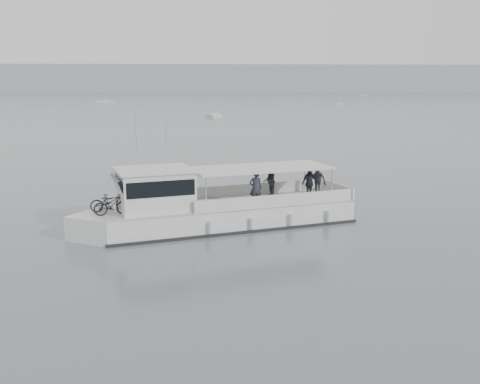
{
  "coord_description": "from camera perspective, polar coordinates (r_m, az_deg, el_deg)",
  "views": [
    {
      "loc": [
        -3.87,
        -24.84,
        6.4
      ],
      "look_at": [
        -2.64,
        -0.63,
        1.6
      ],
      "focal_mm": 40.0,
      "sensor_mm": 36.0,
      "label": 1
    }
  ],
  "objects": [
    {
      "name": "moored_fleet",
      "position": [
        187.48,
        -8.84,
        9.22
      ],
      "size": [
        291.14,
        325.9,
        8.49
      ],
      "color": "white",
      "rests_on": "ground"
    },
    {
      "name": "ground",
      "position": [
        25.94,
        5.77,
        -3.14
      ],
      "size": [
        1400.0,
        1400.0,
        0.0
      ],
      "primitive_type": "plane",
      "color": "#566165",
      "rests_on": "ground"
    },
    {
      "name": "headland",
      "position": [
        584.9,
        -2.59,
        11.93
      ],
      "size": [
        1400.0,
        90.0,
        28.0
      ],
      "primitive_type": "cube",
      "color": "#939EA8",
      "rests_on": "ground"
    },
    {
      "name": "tour_boat",
      "position": [
        24.48,
        -3.7,
        -1.78
      ],
      "size": [
        13.07,
        6.67,
        5.54
      ],
      "rotation": [
        0.0,
        0.0,
        0.31
      ],
      "color": "white",
      "rests_on": "ground"
    }
  ]
}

